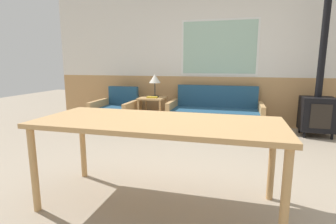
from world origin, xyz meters
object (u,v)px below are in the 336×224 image
(couch, at_px, (215,117))
(wood_stove, at_px, (318,105))
(side_table, at_px, (152,103))
(dining_table, at_px, (158,128))
(armchair, at_px, (117,114))
(table_lamp, at_px, (155,80))

(couch, height_order, wood_stove, wood_stove)
(side_table, relative_size, wood_stove, 0.24)
(dining_table, bearing_deg, wood_stove, 55.34)
(armchair, bearing_deg, side_table, 9.07)
(table_lamp, xyz_separation_m, wood_stove, (2.95, -0.05, -0.38))
(side_table, height_order, wood_stove, wood_stove)
(dining_table, xyz_separation_m, wood_stove, (1.99, 2.88, -0.15))
(couch, distance_m, side_table, 1.26)
(dining_table, bearing_deg, armchair, 122.40)
(armchair, relative_size, table_lamp, 1.89)
(side_table, height_order, dining_table, dining_table)
(armchair, distance_m, side_table, 0.77)
(couch, bearing_deg, dining_table, -94.87)
(side_table, relative_size, table_lamp, 1.29)
(side_table, bearing_deg, couch, 2.49)
(side_table, xyz_separation_m, wood_stove, (2.98, 0.04, 0.08))
(side_table, height_order, table_lamp, table_lamp)
(couch, relative_size, table_lamp, 3.83)
(table_lamp, distance_m, dining_table, 3.09)
(armchair, bearing_deg, couch, 2.88)
(couch, relative_size, wood_stove, 0.71)
(armchair, height_order, table_lamp, table_lamp)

